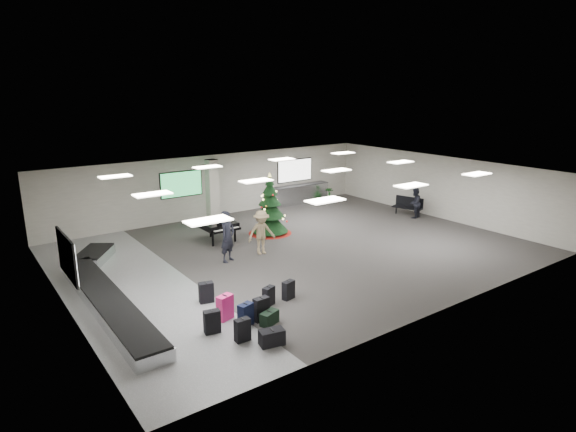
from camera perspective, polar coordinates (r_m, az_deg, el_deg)
ground at (r=19.98m, az=1.21°, el=-4.04°), size 18.00×18.00×0.00m
room_envelope at (r=19.66m, az=-0.82°, el=2.70°), size 18.02×14.02×3.21m
baggage_carousel at (r=16.63m, az=-20.94°, el=-8.32°), size 2.28×9.71×0.43m
service_counter at (r=27.86m, az=1.18°, el=2.60°), size 4.05×0.65×1.08m
suitcase_0 at (r=13.09m, az=-5.42°, el=-13.31°), size 0.41×0.23×0.65m
suitcase_1 at (r=14.09m, az=-3.19°, el=-10.96°), size 0.47×0.26×0.72m
pink_suitcase at (r=14.23m, az=-7.48°, el=-10.70°), size 0.53×0.39×0.76m
suitcase_3 at (r=15.02m, az=-2.30°, el=-9.45°), size 0.45×0.34×0.62m
navy_suitcase at (r=13.84m, az=-5.04°, el=-11.58°), size 0.48×0.36×0.68m
suitcase_5 at (r=13.58m, az=-8.99°, el=-12.28°), size 0.47×0.31×0.68m
green_duffel at (r=13.94m, az=-2.22°, el=-11.97°), size 0.64×0.46×0.40m
suitcase_7 at (r=15.42m, az=0.05°, el=-8.76°), size 0.46×0.31×0.62m
suitcase_8 at (r=15.38m, az=-9.67°, el=-8.93°), size 0.49×0.35×0.68m
black_duffel at (r=12.92m, az=-1.93°, el=-14.17°), size 0.71×0.49×0.45m
christmas_tree at (r=22.01m, az=-2.16°, el=0.38°), size 1.98×1.98×2.83m
grand_piano at (r=21.20m, az=-8.37°, el=-1.03°), size 1.40×1.78×1.02m
bench at (r=25.99m, az=14.11°, el=1.25°), size 0.91×1.62×0.97m
traveler_a at (r=18.55m, az=-7.17°, el=-2.42°), size 0.86×0.75×2.00m
traveler_b at (r=19.30m, az=-3.16°, el=-1.95°), size 1.25×0.83×1.79m
traveler_bench at (r=25.52m, az=14.79°, el=1.50°), size 0.89×0.76×1.57m
potted_plant_left at (r=26.68m, az=-1.86°, el=1.67°), size 0.50×0.53×0.76m
potted_plant_right at (r=28.29m, az=4.92°, el=2.52°), size 0.69×0.69×0.88m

